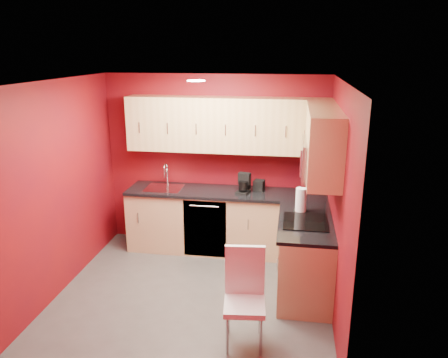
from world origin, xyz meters
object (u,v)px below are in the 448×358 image
(coffee_maker, at_px, (243,183))
(napkin_holder, at_px, (259,185))
(paper_towel, at_px, (301,200))
(sink, at_px, (164,185))
(dining_chair, at_px, (244,300))
(microwave, at_px, (319,159))

(coffee_maker, height_order, napkin_holder, coffee_maker)
(paper_towel, bearing_deg, sink, 160.75)
(sink, relative_size, paper_towel, 1.72)
(paper_towel, bearing_deg, coffee_maker, 141.60)
(napkin_holder, relative_size, dining_chair, 0.15)
(coffee_maker, bearing_deg, dining_chair, -68.71)
(coffee_maker, relative_size, dining_chair, 0.28)
(sink, xyz_separation_m, dining_chair, (1.40, -2.07, -0.45))
(sink, distance_m, napkin_holder, 1.36)
(sink, relative_size, coffee_maker, 1.90)
(sink, distance_m, paper_towel, 2.04)
(microwave, distance_m, sink, 2.43)
(microwave, distance_m, coffee_maker, 1.47)
(microwave, xyz_separation_m, napkin_holder, (-0.74, 1.09, -0.67))
(coffee_maker, distance_m, dining_chair, 2.10)
(coffee_maker, bearing_deg, paper_towel, -24.31)
(coffee_maker, xyz_separation_m, paper_towel, (0.78, -0.62, 0.01))
(sink, height_order, dining_chair, sink)
(napkin_holder, bearing_deg, microwave, -55.95)
(microwave, bearing_deg, dining_chair, -123.13)
(dining_chair, bearing_deg, sink, 118.01)
(microwave, height_order, napkin_holder, microwave)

